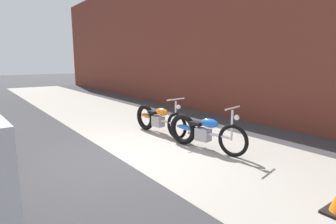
{
  "coord_description": "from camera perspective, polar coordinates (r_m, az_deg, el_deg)",
  "views": [
    {
      "loc": [
        4.78,
        -2.34,
        1.94
      ],
      "look_at": [
        -0.39,
        1.46,
        0.75
      ],
      "focal_mm": 29.42,
      "sensor_mm": 36.0,
      "label": 1
    }
  ],
  "objects": [
    {
      "name": "brick_building_wall",
      "position": [
        8.99,
        22.14,
        16.79
      ],
      "size": [
        36.0,
        0.5,
        6.08
      ],
      "primitive_type": "cube",
      "color": "brown",
      "rests_on": "ground"
    },
    {
      "name": "motorcycle_blue",
      "position": [
        6.19,
        6.72,
        -3.99
      ],
      "size": [
        1.98,
        0.7,
        1.03
      ],
      "rotation": [
        0.0,
        0.0,
        0.22
      ],
      "color": "black",
      "rests_on": "ground"
    },
    {
      "name": "sidewalk_slab",
      "position": [
        6.58,
        4.07,
        -6.64
      ],
      "size": [
        36.0,
        3.5,
        0.01
      ],
      "primitive_type": "cube",
      "color": "#9E998E",
      "rests_on": "ground"
    },
    {
      "name": "motorcycle_orange",
      "position": [
        7.48,
        -2.44,
        -1.4
      ],
      "size": [
        2.01,
        0.58,
        1.03
      ],
      "rotation": [
        0.0,
        0.0,
        0.09
      ],
      "color": "black",
      "rests_on": "ground"
    },
    {
      "name": "ground_plane",
      "position": [
        5.66,
        -9.76,
        -9.68
      ],
      "size": [
        80.0,
        80.0,
        0.0
      ],
      "primitive_type": "plane",
      "color": "#38383A"
    }
  ]
}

